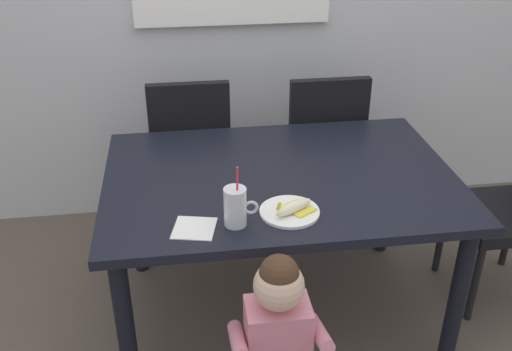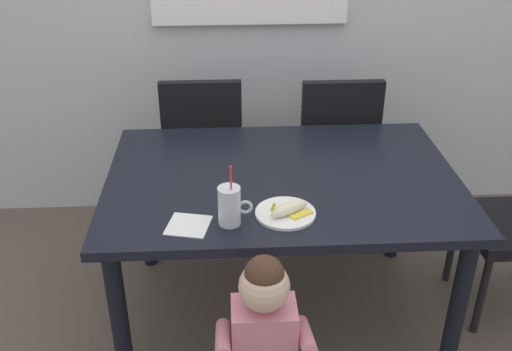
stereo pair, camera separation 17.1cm
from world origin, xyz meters
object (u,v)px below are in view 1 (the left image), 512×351
Objects in this scene: dining_table at (280,193)px; dining_chair_right at (321,144)px; toddler_standing at (278,332)px; paper_napkin at (194,228)px; milk_cup at (236,209)px; peeled_banana at (294,207)px; dining_chair_left at (191,149)px; snack_plate at (289,212)px.

dining_table is 1.55× the size of dining_chair_right.
paper_napkin is at bearing 128.99° from toddler_standing.
paper_napkin is at bearing -176.66° from milk_cup.
peeled_banana is at bearing -90.70° from dining_table.
dining_chair_right is 1.48m from toddler_standing.
peeled_banana is 1.17× the size of paper_napkin.
peeled_banana is (-0.37, -1.03, 0.25)m from dining_chair_right.
milk_cup is (0.13, -1.11, 0.28)m from dining_chair_left.
paper_napkin is (-0.15, -0.01, -0.06)m from milk_cup.
toddler_standing is 4.79× the size of peeled_banana.
toddler_standing reaches higher than paper_napkin.
snack_plate is at bearing 69.42° from dining_chair_right.
paper_napkin is (-0.38, -0.05, -0.03)m from peeled_banana.
dining_chair_right is 1.12m from peeled_banana.
dining_chair_right is at bearing 55.26° from paper_napkin.
toddler_standing is 5.59× the size of paper_napkin.
milk_cup is 0.23m from peeled_banana.
dining_chair_left is 1.16m from peeled_banana.
milk_cup reaches higher than dining_table.
paper_napkin is at bearing -171.21° from snack_plate.
milk_cup reaches higher than paper_napkin.
peeled_banana is at bearing 6.85° from paper_napkin.
toddler_standing is 3.33× the size of milk_cup.
snack_plate is at bearing 107.91° from dining_chair_left.
snack_plate reaches higher than dining_table.
dining_chair_right is at bearing 60.95° from milk_cup.
dining_chair_right is 1.25m from milk_cup.
dining_chair_right is at bearing 69.42° from snack_plate.
dining_chair_right reaches higher than snack_plate.
snack_plate is (-0.38, -1.02, 0.22)m from dining_chair_right.
milk_cup reaches higher than toddler_standing.
dining_chair_left is 1.15× the size of toddler_standing.
toddler_standing is at bearing 70.70° from dining_chair_right.
dining_chair_left is at bearing 108.46° from peeled_banana.
paper_napkin is (-0.02, -1.12, 0.22)m from dining_chair_left.
toddler_standing is 3.64× the size of snack_plate.
peeled_banana is (0.01, -0.01, 0.03)m from snack_plate.
milk_cup is 1.68× the size of paper_napkin.
dining_chair_left reaches higher than toddler_standing.
milk_cup is at bearing -170.78° from peeled_banana.
snack_plate is (0.11, 0.37, 0.24)m from toddler_standing.
snack_plate is 0.37m from paper_napkin.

